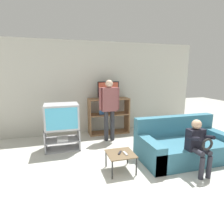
% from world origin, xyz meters
% --- Properties ---
extents(ground_plane, '(18.00, 18.00, 0.00)m').
position_xyz_m(ground_plane, '(0.00, 0.00, 0.00)').
color(ground_plane, beige).
extents(wall_back, '(6.40, 0.06, 2.60)m').
position_xyz_m(wall_back, '(0.00, 3.36, 1.30)').
color(wall_back, beige).
rests_on(wall_back, ground_plane).
extents(tv_stand, '(0.78, 0.49, 0.51)m').
position_xyz_m(tv_stand, '(-0.89, 2.24, 0.25)').
color(tv_stand, '#A8A8AD').
rests_on(tv_stand, ground_plane).
extents(television_main, '(0.74, 0.54, 0.55)m').
position_xyz_m(television_main, '(-0.88, 2.23, 0.79)').
color(television_main, '#B2B2B7').
rests_on(television_main, tv_stand).
extents(media_shelf, '(1.16, 0.42, 1.03)m').
position_xyz_m(media_shelf, '(0.44, 3.08, 0.52)').
color(media_shelf, '#8E6642').
rests_on(media_shelf, ground_plane).
extents(television_flat, '(0.61, 0.20, 0.47)m').
position_xyz_m(television_flat, '(0.44, 3.08, 1.25)').
color(television_flat, black).
rests_on(television_flat, media_shelf).
extents(snack_table, '(0.48, 0.48, 0.34)m').
position_xyz_m(snack_table, '(0.09, 0.93, 0.31)').
color(snack_table, brown).
rests_on(snack_table, ground_plane).
extents(remote_control_black, '(0.11, 0.14, 0.02)m').
position_xyz_m(remote_control_black, '(0.08, 0.94, 0.35)').
color(remote_control_black, '#232328').
rests_on(remote_control_black, snack_table).
extents(remote_control_white, '(0.05, 0.15, 0.02)m').
position_xyz_m(remote_control_white, '(0.16, 0.88, 0.35)').
color(remote_control_white, silver).
rests_on(remote_control_white, snack_table).
extents(couch, '(1.86, 0.99, 0.82)m').
position_xyz_m(couch, '(1.51, 1.10, 0.27)').
color(couch, teal).
rests_on(couch, ground_plane).
extents(person_standing_adult, '(0.53, 0.20, 1.57)m').
position_xyz_m(person_standing_adult, '(0.30, 2.49, 0.95)').
color(person_standing_adult, '#2D2D33').
rests_on(person_standing_adult, ground_plane).
extents(person_seated_child, '(0.33, 0.43, 0.95)m').
position_xyz_m(person_seated_child, '(1.37, 0.53, 0.55)').
color(person_seated_child, '#2D2D38').
rests_on(person_seated_child, ground_plane).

